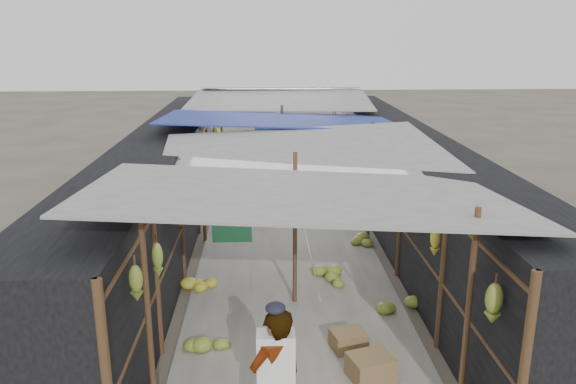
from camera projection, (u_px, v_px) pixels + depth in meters
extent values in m
cube|color=#9E998E|center=(286.00, 232.00, 12.90)|extent=(3.60, 16.00, 0.02)
cube|color=black|center=(165.00, 185.00, 12.47)|extent=(1.40, 15.00, 2.30)
cube|color=black|center=(405.00, 182.00, 12.70)|extent=(1.40, 15.00, 2.30)
cube|color=#94794B|center=(371.00, 367.00, 7.38)|extent=(0.67, 0.60, 0.34)
cube|color=#94794B|center=(348.00, 341.00, 8.07)|extent=(0.56, 0.49, 0.29)
cube|color=#94794B|center=(273.00, 175.00, 17.56)|extent=(0.52, 0.48, 0.26)
cylinder|color=black|center=(348.00, 205.00, 14.63)|extent=(0.53, 0.53, 0.16)
imported|color=silver|center=(276.00, 382.00, 5.92)|extent=(0.74, 0.67, 1.71)
imported|color=#1D4992|center=(259.00, 174.00, 14.97)|extent=(0.94, 0.88, 1.55)
imported|color=#443E3B|center=(315.00, 169.00, 17.00)|extent=(0.58, 0.65, 0.87)
cylinder|color=brown|center=(149.00, 324.00, 6.22)|extent=(0.07, 0.07, 2.60)
cylinder|color=brown|center=(468.00, 316.00, 6.38)|extent=(0.07, 0.07, 2.60)
cylinder|color=brown|center=(295.00, 230.00, 9.18)|extent=(0.07, 0.07, 2.60)
cylinder|color=brown|center=(203.00, 184.00, 11.99)|extent=(0.07, 0.07, 2.60)
cylinder|color=brown|center=(370.00, 182.00, 12.14)|extent=(0.07, 0.07, 2.60)
cylinder|color=brown|center=(282.00, 154.00, 14.95)|extent=(0.07, 0.07, 2.60)
cylinder|color=brown|center=(222.00, 135.00, 17.75)|extent=(0.07, 0.07, 2.60)
cylinder|color=brown|center=(335.00, 134.00, 17.91)|extent=(0.07, 0.07, 2.60)
cube|color=#989893|center=(305.00, 193.00, 6.93)|extent=(5.21, 3.19, 0.52)
cube|color=#989893|center=(302.00, 152.00, 10.06)|extent=(5.23, 3.73, 0.50)
cube|color=#202E96|center=(280.00, 119.00, 13.19)|extent=(5.40, 3.60, 0.41)
cube|color=#989893|center=(280.00, 99.00, 16.34)|extent=(5.37, 3.66, 0.27)
cube|color=#989893|center=(281.00, 88.00, 18.62)|extent=(5.00, 1.99, 0.24)
cylinder|color=brown|center=(195.00, 145.00, 12.25)|extent=(0.06, 15.00, 0.06)
cylinder|color=brown|center=(376.00, 143.00, 12.43)|extent=(0.06, 15.00, 0.06)
cylinder|color=gray|center=(286.00, 144.00, 12.34)|extent=(0.02, 15.00, 0.02)
cube|color=silver|center=(311.00, 133.00, 15.32)|extent=(0.60, 0.03, 0.55)
cube|color=navy|center=(266.00, 130.00, 15.98)|extent=(0.65, 0.03, 0.60)
cube|color=red|center=(328.00, 162.00, 11.95)|extent=(0.50, 0.03, 0.60)
cube|color=#23693E|center=(232.00, 220.00, 8.42)|extent=(0.60, 0.03, 0.70)
cube|color=#1B3BB0|center=(308.00, 182.00, 10.47)|extent=(0.55, 0.03, 0.65)
ellipsoid|color=olive|center=(136.00, 283.00, 5.99)|extent=(0.15, 0.13, 0.42)
ellipsoid|color=olive|center=(158.00, 260.00, 7.21)|extent=(0.14, 0.12, 0.47)
ellipsoid|color=olive|center=(179.00, 210.00, 9.12)|extent=(0.19, 0.16, 0.56)
ellipsoid|color=olive|center=(190.00, 180.00, 10.51)|extent=(0.15, 0.13, 0.57)
ellipsoid|color=gold|center=(199.00, 163.00, 11.91)|extent=(0.14, 0.12, 0.53)
ellipsoid|color=olive|center=(206.00, 160.00, 13.40)|extent=(0.19, 0.16, 0.56)
ellipsoid|color=gold|center=(209.00, 148.00, 14.37)|extent=(0.16, 0.14, 0.44)
ellipsoid|color=olive|center=(215.00, 133.00, 16.24)|extent=(0.17, 0.14, 0.37)
ellipsoid|color=olive|center=(218.00, 126.00, 17.19)|extent=(0.14, 0.12, 0.48)
ellipsoid|color=olive|center=(222.00, 115.00, 18.81)|extent=(0.19, 0.16, 0.50)
ellipsoid|color=olive|center=(494.00, 303.00, 5.85)|extent=(0.19, 0.16, 0.47)
ellipsoid|color=gold|center=(435.00, 241.00, 7.82)|extent=(0.15, 0.12, 0.46)
ellipsoid|color=olive|center=(415.00, 213.00, 8.85)|extent=(0.15, 0.13, 0.55)
ellipsoid|color=olive|center=(391.00, 179.00, 10.44)|extent=(0.16, 0.13, 0.40)
ellipsoid|color=gold|center=(377.00, 165.00, 11.79)|extent=(0.18, 0.15, 0.59)
ellipsoid|color=olive|center=(366.00, 159.00, 13.03)|extent=(0.16, 0.13, 0.59)
ellipsoid|color=olive|center=(353.00, 136.00, 14.90)|extent=(0.18, 0.15, 0.46)
ellipsoid|color=olive|center=(345.00, 130.00, 16.21)|extent=(0.15, 0.13, 0.42)
ellipsoid|color=olive|center=(338.00, 126.00, 17.74)|extent=(0.16, 0.14, 0.41)
ellipsoid|color=olive|center=(333.00, 123.00, 19.03)|extent=(0.16, 0.14, 0.60)
ellipsoid|color=olive|center=(336.00, 275.00, 10.24)|extent=(0.63, 0.53, 0.31)
ellipsoid|color=gold|center=(227.00, 199.00, 14.86)|extent=(0.67, 0.57, 0.34)
ellipsoid|color=olive|center=(333.00, 201.00, 14.72)|extent=(0.62, 0.53, 0.31)
ellipsoid|color=olive|center=(208.00, 339.00, 8.13)|extent=(0.49, 0.42, 0.25)
ellipsoid|color=olive|center=(258.00, 218.00, 13.38)|extent=(0.60, 0.51, 0.30)
ellipsoid|color=olive|center=(366.00, 238.00, 12.15)|extent=(0.50, 0.42, 0.25)
ellipsoid|color=gold|center=(235.00, 179.00, 17.03)|extent=(0.52, 0.44, 0.26)
ellipsoid|color=gold|center=(333.00, 181.00, 16.74)|extent=(0.65, 0.56, 0.33)
ellipsoid|color=olive|center=(401.00, 305.00, 9.12)|extent=(0.60, 0.51, 0.30)
ellipsoid|color=gold|center=(198.00, 284.00, 9.96)|extent=(0.48, 0.41, 0.24)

